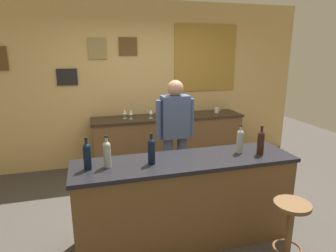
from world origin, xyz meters
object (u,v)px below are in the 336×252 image
Objects in this scene: wine_bottle_b at (107,153)px; wine_glass_b at (131,112)px; wine_bottle_a at (87,155)px; wine_bottle_e at (261,142)px; wine_glass_c at (151,112)px; coffee_mug at (217,110)px; wine_bottle_c at (151,150)px; wine_glass_d at (167,110)px; bartender at (175,132)px; wine_glass_a at (125,112)px; wine_bottle_d at (240,140)px; bar_stool at (290,225)px.

wine_glass_b is at bearing 75.20° from wine_bottle_b.
wine_bottle_e is (1.76, -0.07, 0.00)m from wine_bottle_a.
wine_bottle_a and wine_bottle_e have the same top height.
coffee_mug is (1.24, 0.11, -0.06)m from wine_glass_c.
coffee_mug is (1.67, 2.10, -0.11)m from wine_bottle_c.
wine_glass_c is 1.00× the size of wine_glass_d.
bartender is 1.14m from wine_glass_b.
wine_bottle_c is at bearing -109.36° from wine_glass_d.
wine_glass_c and wine_glass_d have the same top height.
bartender is 1.23m from wine_glass_a.
wine_bottle_b is 2.45× the size of coffee_mug.
wine_bottle_e reaches higher than wine_glass_b.
wine_glass_a is at bearing 89.49° from wine_bottle_c.
wine_bottle_c is at bearing -176.69° from wine_bottle_d.
wine_glass_c is at bearing 77.62° from wine_bottle_c.
wine_bottle_a is at bearing -178.92° from wine_bottle_d.
wine_bottle_c is at bearing -119.00° from bartender.
wine_bottle_a is 1.00× the size of wine_bottle_c.
wine_glass_d is at bearing 98.25° from bar_stool.
bartender is at bearing -135.20° from coffee_mug.
wine_glass_a is at bearing 73.41° from wine_bottle_a.
wine_bottle_c reaches higher than wine_glass_b.
wine_bottle_c is at bearing -102.38° from wine_glass_c.
wine_bottle_c reaches higher than wine_glass_a.
bar_stool is 2.22× the size of wine_bottle_e.
wine_glass_d reaches higher than coffee_mug.
wine_bottle_a is 1.00× the size of wine_bottle_e.
wine_bottle_d is at bearing -66.25° from wine_glass_b.
wine_glass_b is at bearing 172.33° from wine_glass_c.
wine_glass_b reaches higher than bar_stool.
wine_glass_b is 1.56m from coffee_mug.
coffee_mug is at bearing 5.29° from wine_glass_c.
wine_bottle_b is 1.97× the size of wine_glass_a.
wine_glass_c is (0.32, -0.04, 0.00)m from wine_glass_b.
wine_glass_b is at bearing -32.54° from wine_glass_a.
wine_glass_c is (-0.54, 1.92, -0.05)m from wine_bottle_d.
bar_stool is 2.85m from coffee_mug.
wine_glass_d is (1.14, 2.03, -0.05)m from wine_bottle_b.
coffee_mug is (1.56, 0.07, -0.06)m from wine_glass_b.
wine_bottle_e is 2.15m from wine_glass_c.
coffee_mug is (0.51, 2.14, -0.11)m from wine_bottle_e.
wine_glass_a is at bearing 147.46° from wine_glass_b.
wine_bottle_e reaches higher than wine_glass_d.
bar_stool is 4.39× the size of wine_glass_a.
wine_bottle_b is at bearing -135.33° from coffee_mug.
wine_bottle_a is at bearing 177.41° from wine_bottle_c.
wine_bottle_e is at bearing -70.19° from wine_glass_c.
bartender reaches higher than wine_bottle_b.
bartender is 1.79m from bar_stool.
wine_glass_a is 1.00× the size of wine_glass_b.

